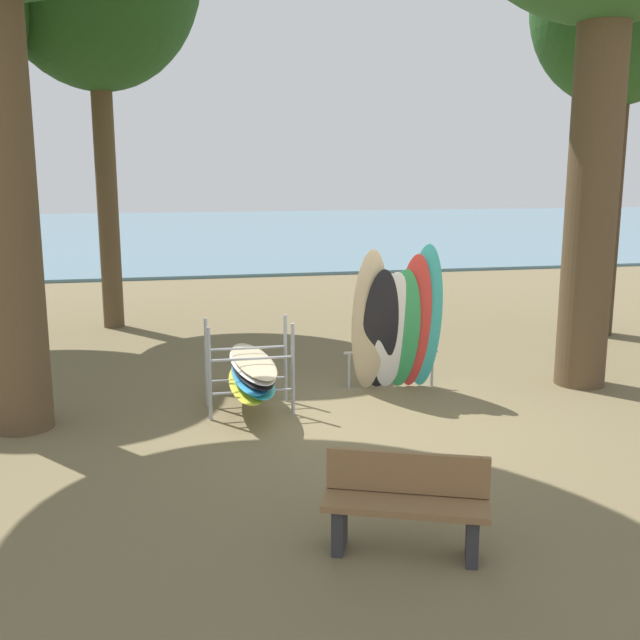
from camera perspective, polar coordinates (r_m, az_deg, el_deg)
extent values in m
plane|color=brown|center=(9.73, 3.01, -7.92)|extent=(80.00, 80.00, 0.00)
cube|color=slate|center=(40.76, -8.67, 6.80)|extent=(80.00, 36.00, 0.10)
cylinder|color=brown|center=(9.75, -23.20, 10.75)|extent=(0.74, 0.74, 6.52)
cylinder|color=brown|center=(11.69, 20.34, 11.08)|extent=(0.74, 0.74, 6.59)
cylinder|color=#42301E|center=(15.60, 21.07, 8.47)|extent=(0.62, 0.62, 5.25)
ellipsoid|color=#285623|center=(15.89, 22.07, 21.71)|extent=(3.25, 3.25, 3.73)
cylinder|color=brown|center=(15.87, -16.09, 9.84)|extent=(0.42, 0.42, 5.81)
ellipsoid|color=#C6B289|center=(10.71, 3.83, -0.11)|extent=(0.59, 0.63, 2.16)
ellipsoid|color=black|center=(10.78, 4.67, -0.81)|extent=(0.61, 0.71, 1.89)
ellipsoid|color=white|center=(10.82, 5.51, -0.89)|extent=(0.55, 0.63, 1.84)
ellipsoid|color=#339E56|center=(10.87, 6.35, -0.76)|extent=(0.62, 0.70, 1.88)
ellipsoid|color=red|center=(10.89, 7.19, -0.19)|extent=(0.61, 0.70, 2.09)
ellipsoid|color=#38B2AD|center=(10.93, 8.03, 0.19)|extent=(0.62, 0.68, 2.22)
cylinder|color=#9EA0A5|center=(11.14, 2.25, -3.92)|extent=(0.04, 0.04, 0.55)
cylinder|color=#9EA0A5|center=(11.37, 8.62, -3.73)|extent=(0.04, 0.04, 0.55)
cylinder|color=#9EA0A5|center=(11.17, 5.49, -2.47)|extent=(1.43, 0.21, 0.04)
cylinder|color=#9EA0A5|center=(9.76, -8.49, -4.13)|extent=(0.05, 0.05, 1.25)
cylinder|color=#9EA0A5|center=(9.88, -2.10, -3.82)|extent=(0.05, 0.05, 1.25)
cylinder|color=#9EA0A5|center=(10.33, -8.71, -3.25)|extent=(0.05, 0.05, 1.25)
cylinder|color=#9EA0A5|center=(10.45, -2.67, -2.97)|extent=(0.05, 0.05, 1.25)
cylinder|color=#9EA0A5|center=(9.88, -5.25, -5.52)|extent=(1.10, 0.04, 0.04)
cylinder|color=#9EA0A5|center=(9.76, -5.30, -2.99)|extent=(1.10, 0.04, 0.04)
cylinder|color=#9EA0A5|center=(10.45, -5.64, -4.58)|extent=(1.10, 0.04, 0.04)
cylinder|color=#9EA0A5|center=(10.34, -5.69, -2.18)|extent=(1.10, 0.04, 0.04)
ellipsoid|color=yellow|center=(10.15, -5.62, -4.78)|extent=(0.59, 2.12, 0.06)
ellipsoid|color=#38B2AD|center=(10.14, -5.15, -4.43)|extent=(0.52, 2.11, 0.06)
ellipsoid|color=#2D8ED1|center=(10.12, -5.36, -4.11)|extent=(0.57, 2.12, 0.06)
ellipsoid|color=black|center=(10.11, -5.25, -3.78)|extent=(0.57, 2.12, 0.06)
ellipsoid|color=white|center=(10.09, -5.30, -3.45)|extent=(0.63, 2.13, 0.06)
ellipsoid|color=#C6B289|center=(10.08, -5.17, -3.12)|extent=(0.62, 2.13, 0.06)
cube|color=#2D2D33|center=(6.62, 1.52, -15.60)|extent=(0.21, 0.33, 0.42)
cube|color=#2D2D33|center=(6.57, 11.62, -16.05)|extent=(0.21, 0.33, 0.42)
cube|color=olive|center=(6.47, 6.59, -13.99)|extent=(1.45, 0.89, 0.06)
cube|color=olive|center=(6.54, 6.73, -11.57)|extent=(1.32, 0.57, 0.36)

